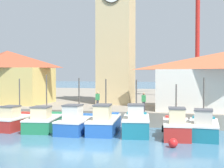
{
  "coord_description": "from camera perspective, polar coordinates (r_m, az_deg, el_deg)",
  "views": [
    {
      "loc": [
        6.26,
        -17.11,
        4.46
      ],
      "look_at": [
        -0.86,
        10.45,
        3.5
      ],
      "focal_mm": 50.0,
      "sensor_mm": 36.0,
      "label": 1
    }
  ],
  "objects": [
    {
      "name": "warehouse_left",
      "position": [
        36.3,
        -18.56,
        1.37
      ],
      "size": [
        9.45,
        5.88,
        5.76
      ],
      "color": "tan",
      "rests_on": "quay_wharf"
    },
    {
      "name": "fishing_boat_left_outer",
      "position": [
        25.56,
        -12.28,
        -6.66
      ],
      "size": [
        2.88,
        4.99,
        4.38
      ],
      "color": "#237A4C",
      "rests_on": "ground"
    },
    {
      "name": "fishing_boat_center",
      "position": [
        23.07,
        4.43,
        -7.21
      ],
      "size": [
        2.49,
        4.38,
        3.99
      ],
      "color": "#196B7F",
      "rests_on": "ground"
    },
    {
      "name": "dock_worker_near_tower",
      "position": [
        28.26,
        -2.65,
        -2.95
      ],
      "size": [
        0.34,
        0.22,
        1.62
      ],
      "color": "#33333D",
      "rests_on": "quay_wharf"
    },
    {
      "name": "fishing_boat_mid_left",
      "position": [
        23.99,
        -1.42,
        -7.03
      ],
      "size": [
        2.54,
        5.41,
        4.04
      ],
      "color": "#2356A8",
      "rests_on": "ground"
    },
    {
      "name": "dock_worker_along_quay",
      "position": [
        26.64,
        5.82,
        -3.25
      ],
      "size": [
        0.34,
        0.22,
        1.62
      ],
      "color": "#33333D",
      "rests_on": "quay_wharf"
    },
    {
      "name": "ground_plane",
      "position": [
        18.76,
        -5.57,
        -11.83
      ],
      "size": [
        300.0,
        300.0,
        0.0
      ],
      "primitive_type": "plane",
      "color": "teal"
    },
    {
      "name": "quay_wharf",
      "position": [
        46.15,
        6.65,
        -2.87
      ],
      "size": [
        120.0,
        40.0,
        1.21
      ],
      "primitive_type": "cube",
      "color": "gray",
      "rests_on": "ground"
    },
    {
      "name": "clock_tower",
      "position": [
        34.04,
        0.77,
        10.77
      ],
      "size": [
        4.07,
        4.07,
        17.8
      ],
      "color": "tan",
      "rests_on": "quay_wharf"
    },
    {
      "name": "fishing_boat_left_inner",
      "position": [
        24.02,
        -6.56,
        -7.06
      ],
      "size": [
        2.11,
        4.45,
        4.12
      ],
      "color": "#2356A8",
      "rests_on": "ground"
    },
    {
      "name": "fishing_boat_right_inner",
      "position": [
        22.8,
        16.36,
        -7.63
      ],
      "size": [
        2.18,
        4.33,
        4.17
      ],
      "color": "#196B7F",
      "rests_on": "ground"
    },
    {
      "name": "fishing_boat_far_left",
      "position": [
        26.42,
        -17.2,
        -6.42
      ],
      "size": [
        2.11,
        4.22,
        4.04
      ],
      "color": "#AD2823",
      "rests_on": "ground"
    },
    {
      "name": "fishing_boat_mid_right",
      "position": [
        22.5,
        11.67,
        -7.65
      ],
      "size": [
        2.2,
        4.46,
        3.69
      ],
      "color": "#AD2823",
      "rests_on": "ground"
    },
    {
      "name": "port_crane_near",
      "position": [
        42.65,
        15.4,
        7.77
      ],
      "size": [
        2.17,
        9.82,
        20.59
      ],
      "color": "maroon",
      "rests_on": "quay_wharf"
    },
    {
      "name": "mooring_buoy",
      "position": [
        19.4,
        11.11,
        -10.54
      ],
      "size": [
        0.56,
        0.56,
        0.56
      ],
      "primitive_type": "sphere",
      "color": "red",
      "rests_on": "ground"
    }
  ]
}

